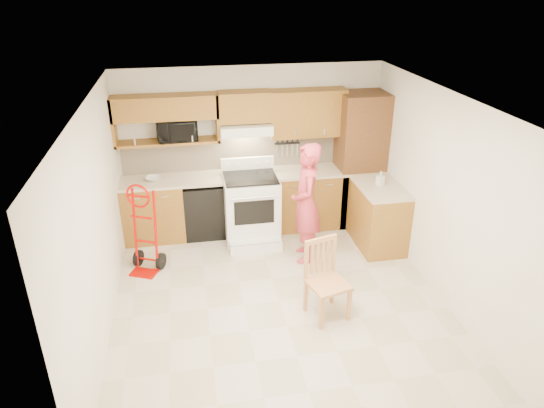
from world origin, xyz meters
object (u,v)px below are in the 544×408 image
object	(u,v)px
microwave	(177,130)
hand_truck	(143,233)
range	(251,204)
person	(306,204)
dining_chair	(328,281)

from	to	relation	value
microwave	hand_truck	world-z (taller)	microwave
range	person	distance (m)	0.98
microwave	range	xyz separation A→B (m)	(1.01, -0.45, -1.05)
hand_truck	dining_chair	xyz separation A→B (m)	(2.15, -1.38, -0.10)
hand_truck	dining_chair	distance (m)	2.56
range	person	world-z (taller)	person
microwave	hand_truck	distance (m)	1.61
range	hand_truck	bearing A→B (deg)	-157.82
hand_truck	range	bearing A→B (deg)	46.46
microwave	dining_chair	distance (m)	3.17
person	dining_chair	xyz separation A→B (m)	(-0.05, -1.33, -0.37)
person	hand_truck	world-z (taller)	person
microwave	range	distance (m)	1.53
range	person	xyz separation A→B (m)	(0.66, -0.68, 0.26)
microwave	dining_chair	world-z (taller)	microwave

